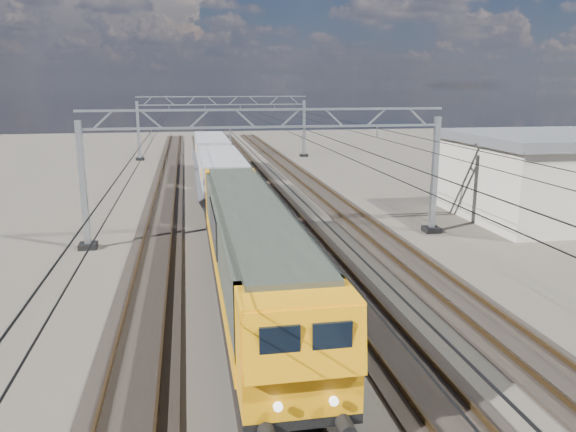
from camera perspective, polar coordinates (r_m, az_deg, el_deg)
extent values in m
plane|color=black|center=(27.07, -0.72, -4.67)|extent=(160.00, 160.00, 0.00)
cube|color=black|center=(26.78, -13.54, -5.12)|extent=(2.60, 140.00, 0.12)
cube|color=brown|center=(26.78, -15.10, -4.84)|extent=(0.08, 140.00, 0.16)
cube|color=brown|center=(26.69, -12.01, -4.73)|extent=(0.08, 140.00, 0.16)
cube|color=black|center=(26.81, -4.95, -4.76)|extent=(2.60, 140.00, 0.12)
cube|color=brown|center=(26.71, -6.50, -4.51)|extent=(0.08, 140.00, 0.16)
cube|color=brown|center=(26.84, -3.42, -4.36)|extent=(0.08, 140.00, 0.16)
cube|color=black|center=(27.44, 3.42, -4.32)|extent=(2.60, 140.00, 0.12)
cube|color=brown|center=(27.24, 1.94, -4.08)|extent=(0.08, 140.00, 0.16)
cube|color=brown|center=(27.57, 4.88, -3.91)|extent=(0.08, 140.00, 0.16)
cube|color=black|center=(28.62, 11.24, -3.81)|extent=(2.60, 140.00, 0.12)
cube|color=brown|center=(28.32, 9.90, -3.60)|extent=(0.08, 140.00, 0.16)
cube|color=brown|center=(28.84, 12.59, -3.42)|extent=(0.08, 140.00, 0.16)
cube|color=#98A0A6|center=(30.30, -20.10, 2.87)|extent=(0.30, 0.30, 6.60)
cube|color=#98A0A6|center=(32.86, 14.66, 3.99)|extent=(0.30, 0.30, 6.60)
cube|color=black|center=(30.97, -19.64, -2.87)|extent=(0.90, 0.90, 0.30)
cube|color=black|center=(33.48, 14.35, -1.34)|extent=(0.90, 0.90, 0.30)
cube|color=#98A0A6|center=(29.76, -2.06, 10.76)|extent=(19.30, 0.18, 0.12)
cube|color=#98A0A6|center=(29.81, -2.04, 9.03)|extent=(19.30, 0.18, 0.12)
cube|color=#98A0A6|center=(29.75, -18.32, 9.25)|extent=(1.03, 0.10, 0.94)
cube|color=#98A0A6|center=(29.52, -13.69, 9.51)|extent=(1.03, 0.10, 0.94)
cube|color=#98A0A6|center=(29.48, -9.02, 9.71)|extent=(1.03, 0.10, 0.94)
cube|color=#98A0A6|center=(29.63, -4.36, 9.85)|extent=(1.03, 0.10, 0.94)
cube|color=#98A0A6|center=(29.97, 0.23, 9.92)|extent=(1.03, 0.10, 0.94)
cube|color=#98A0A6|center=(30.49, 4.69, 9.93)|extent=(1.03, 0.10, 0.94)
cube|color=#98A0A6|center=(31.19, 8.97, 9.89)|extent=(1.03, 0.10, 0.94)
cube|color=#98A0A6|center=(32.04, 13.05, 9.80)|extent=(1.03, 0.10, 0.94)
cube|color=#98A0A6|center=(29.58, -13.73, 8.01)|extent=(0.06, 0.06, 0.65)
cube|color=#98A0A6|center=(29.61, -5.91, 8.31)|extent=(0.06, 0.06, 0.65)
cube|color=#98A0A6|center=(30.18, 1.76, 8.46)|extent=(0.06, 0.06, 0.65)
cube|color=#98A0A6|center=(31.26, 9.03, 8.47)|extent=(0.06, 0.06, 0.65)
cube|color=#98A0A6|center=(65.83, -14.95, 8.34)|extent=(0.30, 0.30, 6.60)
cube|color=#98A0A6|center=(67.04, 1.63, 8.85)|extent=(0.30, 0.30, 6.60)
cube|color=black|center=(66.14, -14.79, 5.63)|extent=(0.90, 0.90, 0.30)
cube|color=black|center=(67.35, 1.62, 6.18)|extent=(0.90, 0.90, 0.30)
cube|color=#98A0A6|center=(65.58, -6.68, 11.96)|extent=(19.30, 0.18, 0.12)
cube|color=#98A0A6|center=(65.60, -6.65, 11.17)|extent=(19.30, 0.18, 0.12)
cube|color=#98A0A6|center=(65.57, -14.07, 11.27)|extent=(1.03, 0.10, 0.94)
cube|color=#98A0A6|center=(65.47, -11.96, 11.37)|extent=(1.03, 0.10, 0.94)
cube|color=#98A0A6|center=(65.45, -9.84, 11.46)|extent=(1.03, 0.10, 0.94)
cube|color=#98A0A6|center=(65.52, -7.72, 11.53)|extent=(1.03, 0.10, 0.94)
cube|color=#98A0A6|center=(65.68, -5.61, 11.59)|extent=(1.03, 0.10, 0.94)
cube|color=#98A0A6|center=(65.91, -3.51, 11.63)|extent=(1.03, 0.10, 0.94)
cube|color=#98A0A6|center=(66.24, -1.43, 11.66)|extent=(1.03, 0.10, 0.94)
cube|color=#98A0A6|center=(66.65, 0.63, 11.67)|extent=(1.03, 0.10, 0.94)
cube|color=#98A0A6|center=(65.50, -11.98, 10.69)|extent=(0.06, 0.06, 0.65)
cube|color=#98A0A6|center=(65.51, -8.42, 10.83)|extent=(0.06, 0.06, 0.65)
cube|color=#98A0A6|center=(65.77, -4.88, 10.93)|extent=(0.06, 0.06, 0.65)
cube|color=#98A0A6|center=(66.27, -1.37, 10.99)|extent=(0.06, 0.06, 0.65)
cylinder|color=black|center=(33.59, -13.33, 8.04)|extent=(0.03, 140.00, 0.03)
cylinder|color=black|center=(33.55, -13.37, 8.89)|extent=(0.03, 140.00, 0.03)
cylinder|color=black|center=(33.62, -6.44, 8.31)|extent=(0.03, 140.00, 0.03)
cylinder|color=black|center=(33.58, -6.46, 9.16)|extent=(0.03, 140.00, 0.03)
cylinder|color=black|center=(34.12, 0.35, 8.46)|extent=(0.03, 140.00, 0.03)
cylinder|color=black|center=(34.08, 0.35, 9.30)|extent=(0.03, 140.00, 0.03)
cylinder|color=black|center=(35.08, 6.86, 8.49)|extent=(0.03, 140.00, 0.03)
cylinder|color=black|center=(35.04, 6.88, 9.31)|extent=(0.03, 140.00, 0.03)
cube|color=black|center=(16.07, -1.02, -14.77)|extent=(2.20, 3.60, 0.60)
cube|color=black|center=(28.14, -5.29, -2.44)|extent=(2.20, 3.60, 0.60)
cube|color=black|center=(21.85, -3.78, -5.98)|extent=(2.65, 20.00, 0.25)
cube|color=black|center=(21.98, -3.77, -6.92)|extent=(2.20, 4.50, 0.75)
cube|color=#2A3028|center=(21.43, -3.84, -2.39)|extent=(2.65, 17.00, 2.60)
cube|color=orange|center=(21.62, -7.36, -5.10)|extent=(0.04, 17.00, 0.60)
cube|color=orange|center=(21.90, -0.29, -4.75)|extent=(0.04, 17.00, 0.60)
cube|color=black|center=(22.20, -7.62, -1.00)|extent=(0.05, 5.00, 1.40)
cube|color=black|center=(22.48, -0.71, -0.70)|extent=(0.05, 5.00, 1.40)
cube|color=#2A3028|center=(21.10, -3.90, 1.19)|extent=(2.25, 18.00, 0.15)
cube|color=orange|center=(12.97, 0.85, -13.03)|extent=(2.65, 1.80, 2.60)
cube|color=orange|center=(11.92, 1.75, -12.85)|extent=(2.60, 0.46, 1.52)
cube|color=black|center=(11.69, -0.84, -12.83)|extent=(0.85, 0.08, 0.75)
cube|color=black|center=(11.90, 4.51, -12.39)|extent=(0.85, 0.08, 0.75)
cylinder|color=black|center=(12.84, 5.91, -20.62)|extent=(0.36, 0.50, 0.36)
cylinder|color=white|center=(12.32, -1.02, -18.82)|extent=(0.20, 0.08, 0.20)
cylinder|color=white|center=(12.54, 4.68, -18.25)|extent=(0.20, 0.08, 0.20)
cube|color=orange|center=(30.26, -5.80, 2.15)|extent=(2.65, 1.80, 2.60)
cube|color=orange|center=(31.10, -5.96, 3.38)|extent=(2.60, 0.46, 1.52)
cube|color=black|center=(31.15, -6.99, 3.56)|extent=(0.85, 0.08, 0.75)
cube|color=black|center=(31.23, -4.97, 3.63)|extent=(0.85, 0.08, 0.75)
cylinder|color=black|center=(31.67, -7.44, 0.01)|extent=(0.36, 0.50, 0.36)
cylinder|color=black|center=(31.79, -4.38, 0.13)|extent=(0.36, 0.50, 0.36)
cylinder|color=white|center=(31.45, -7.01, 1.05)|extent=(0.20, 0.08, 0.20)
cylinder|color=white|center=(31.54, -4.84, 1.14)|extent=(0.20, 0.08, 0.20)
cube|color=black|center=(34.63, -6.27, 0.44)|extent=(2.20, 2.60, 0.55)
cube|color=black|center=(43.45, -7.13, 3.00)|extent=(2.20, 2.60, 0.55)
cube|color=black|center=(38.96, -6.76, 2.39)|extent=(2.40, 13.00, 0.20)
cube|color=gray|center=(38.68, -6.83, 4.89)|extent=(2.80, 12.00, 1.80)
cube|color=#4B4D53|center=(38.83, -8.18, 3.01)|extent=(1.48, 12.00, 1.36)
cube|color=#4B4D53|center=(38.94, -5.38, 3.12)|extent=(1.48, 12.00, 1.36)
cube|color=orange|center=(35.64, -8.82, 4.29)|extent=(0.04, 1.20, 0.50)
cube|color=black|center=(48.57, -7.48, 4.06)|extent=(2.20, 2.60, 0.55)
cube|color=black|center=(57.47, -7.95, 5.44)|extent=(2.20, 2.60, 0.55)
cube|color=black|center=(52.96, -7.75, 5.19)|extent=(2.40, 13.00, 0.20)
cube|color=gray|center=(52.76, -7.81, 7.04)|extent=(2.80, 12.00, 1.80)
cube|color=#4B4D53|center=(52.87, -8.80, 5.66)|extent=(1.48, 12.00, 1.36)
cube|color=#4B4D53|center=(52.95, -6.73, 5.73)|extent=(1.48, 12.00, 1.36)
cube|color=orange|center=(49.72, -9.29, 6.74)|extent=(0.04, 1.20, 0.50)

